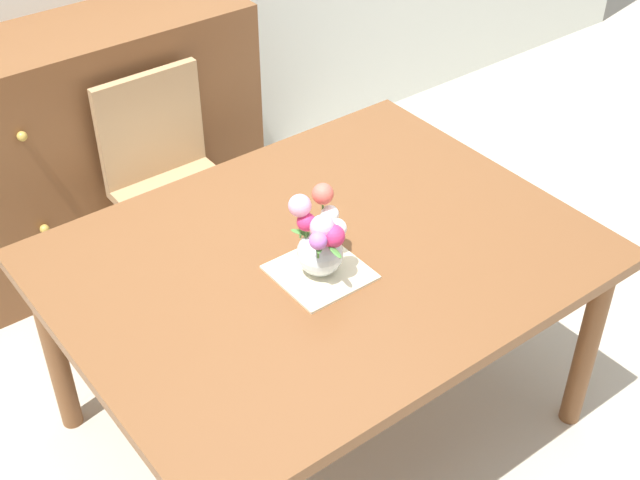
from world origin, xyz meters
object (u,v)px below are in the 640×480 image
chair_far (170,176)px  flower_vase (320,239)px  dresser (86,149)px  dining_table (322,273)px

chair_far → flower_vase: 1.06m
dresser → chair_far: bearing=-68.3°
chair_far → dresser: 0.43m
dining_table → dresser: size_ratio=1.10×
dining_table → dresser: 1.35m
dining_table → chair_far: bearing=90.4°
dining_table → chair_far: size_ratio=1.71×
chair_far → flower_vase: flower_vase is taller
chair_far → dining_table: bearing=90.4°
dresser → flower_vase: dresser is taller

